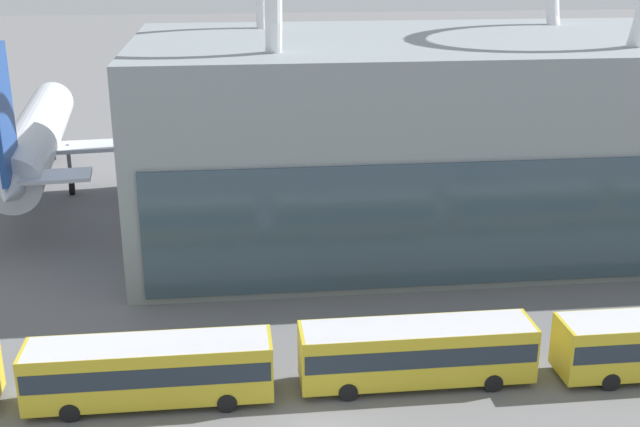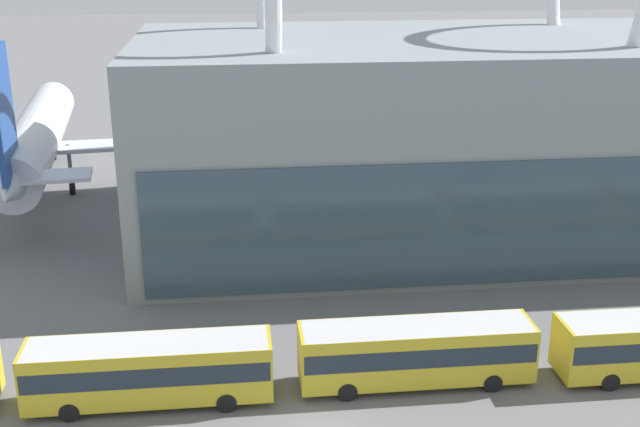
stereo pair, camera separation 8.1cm
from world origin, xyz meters
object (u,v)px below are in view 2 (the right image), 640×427
(airliner_at_gate_far, at_px, (580,112))
(shuttle_bus_1, at_px, (149,368))
(shuttle_bus_2, at_px, (416,350))
(airliner_at_gate_near, at_px, (35,140))

(airliner_at_gate_far, height_order, shuttle_bus_1, airliner_at_gate_far)
(shuttle_bus_1, bearing_deg, shuttle_bus_2, 1.49)
(airliner_at_gate_near, xyz_separation_m, airliner_at_gate_far, (54.23, 7.23, -0.30))
(shuttle_bus_1, bearing_deg, airliner_at_gate_near, 109.94)
(airliner_at_gate_far, distance_m, shuttle_bus_2, 51.23)
(airliner_at_gate_near, xyz_separation_m, shuttle_bus_2, (26.81, -35.95, -3.18))
(airliner_at_gate_near, xyz_separation_m, shuttle_bus_1, (13.03, -36.27, -3.18))
(airliner_at_gate_far, distance_m, shuttle_bus_1, 59.98)
(airliner_at_gate_far, xyz_separation_m, shuttle_bus_2, (-27.42, -43.18, -2.88))
(shuttle_bus_2, bearing_deg, airliner_at_gate_far, 57.48)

